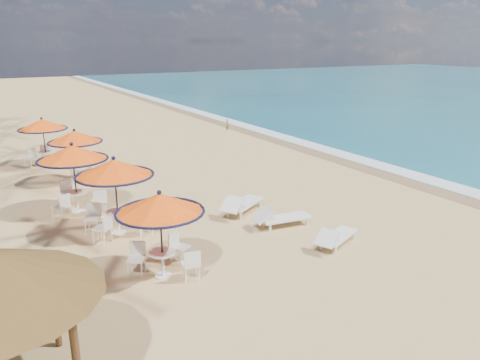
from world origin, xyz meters
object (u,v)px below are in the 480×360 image
Objects in this scene: station_3 at (76,141)px; lounger_near at (336,237)px; lounger_far at (241,204)px; station_4 at (43,130)px; station_0 at (161,214)px; lounger_mid at (280,217)px; station_1 at (114,178)px; station_2 at (73,162)px.

station_3 is 12.42m from lounger_near.
station_3 reaches higher than lounger_far.
station_3 is 3.99m from station_4.
station_0 reaches higher than lounger_near.
lounger_mid is at bearing -66.38° from station_4.
station_1 is 4.76m from lounger_far.
lounger_far is (5.19, -3.21, -1.56)m from station_2.
lounger_far is at bearing -65.11° from station_4.
station_3 is at bearing 92.58° from lounger_near.
lounger_far reaches higher than lounger_near.
station_3 is 1.09× the size of lounger_far.
station_2 reaches higher than lounger_near.
station_4 is 14.08m from lounger_mid.
lounger_mid is (4.72, 1.29, -1.45)m from station_0.
station_3 is 1.23× the size of lounger_near.
station_4 is at bearing 121.37° from lounger_mid.
station_0 is 0.93× the size of station_2.
station_4 is 12.25m from lounger_far.
station_3 is 10.24m from lounger_mid.
station_1 is 6.73m from station_3.
station_4 is (-0.89, 14.12, 0.03)m from station_0.
lounger_far is (4.23, 3.09, -1.42)m from station_0.
lounger_mid is at bearing -61.83° from station_3.
station_2 reaches higher than station_3.
lounger_far is (-0.49, 1.80, 0.02)m from lounger_mid.
station_2 reaches higher than lounger_far.
station_3 is 1.15× the size of lounger_mid.
lounger_near is at bearing -106.06° from lounger_far.
station_2 is at bearing -102.97° from station_3.
lounger_mid is at bearing 15.28° from station_0.
station_0 is 5.10m from lounger_mid.
station_2 is 9.66m from lounger_near.
lounger_near is at bearing -38.33° from station_1.
station_2 reaches higher than station_4.
lounger_mid reaches higher than lounger_near.
lounger_mid is 0.95× the size of lounger_far.
station_0 is at bearing -85.80° from station_1.
station_0 and station_3 have the same top height.
station_0 is 3.50m from station_1.
station_0 is at bearing -89.65° from station_3.
station_4 is at bearing 102.01° from station_3.
station_4 is (0.07, 7.82, -0.10)m from station_2.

